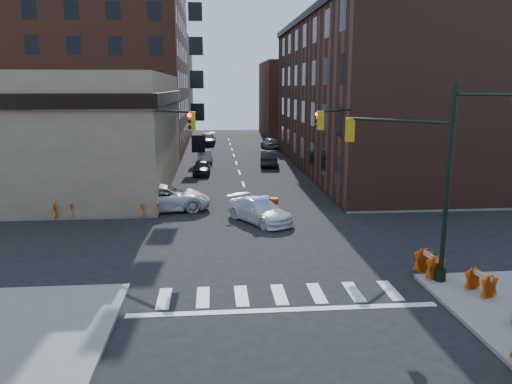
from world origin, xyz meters
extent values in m
plane|color=black|center=(0.00, 0.00, 0.00)|extent=(140.00, 140.00, 0.00)
cube|color=gray|center=(-23.00, 32.75, 0.07)|extent=(34.00, 54.50, 0.15)
cube|color=gray|center=(23.00, 32.75, 0.07)|extent=(34.00, 54.50, 0.15)
cube|color=#948361|center=(-17.00, 16.50, 4.50)|extent=(22.00, 22.00, 9.00)
cube|color=#5E2E1D|center=(-18.50, 40.00, 12.00)|extent=(25.00, 25.00, 24.00)
cube|color=#522B21|center=(13.00, 22.50, 7.00)|extent=(14.00, 34.00, 14.00)
cube|color=brown|center=(-16.00, 62.00, 8.00)|extent=(20.00, 18.00, 16.00)
cube|color=#5E2E1D|center=(14.00, 58.00, 6.00)|extent=(16.00, 16.00, 12.00)
cylinder|color=black|center=(6.80, -6.30, 4.15)|extent=(0.20, 0.20, 8.00)
cylinder|color=black|center=(6.80, -6.30, 0.40)|extent=(0.44, 0.44, 0.50)
cylinder|color=black|center=(5.21, -4.71, 6.65)|extent=(3.27, 3.27, 0.12)
cube|color=#BF8C0C|center=(3.62, -3.12, 6.15)|extent=(0.35, 0.35, 1.05)
sphere|color=#FF0C05|center=(3.77, -2.96, 6.50)|extent=(0.22, 0.22, 0.22)
sphere|color=black|center=(3.77, -2.96, 6.17)|extent=(0.22, 0.22, 0.22)
sphere|color=black|center=(3.77, -2.96, 5.84)|extent=(0.22, 0.22, 0.22)
cylinder|color=black|center=(7.65, -7.15, 7.75)|extent=(1.91, 1.91, 0.10)
cylinder|color=black|center=(-6.80, 6.30, 4.15)|extent=(0.20, 0.20, 8.00)
cylinder|color=black|center=(-6.80, 6.30, 0.40)|extent=(0.44, 0.44, 0.50)
cylinder|color=black|center=(-5.21, 4.71, 6.65)|extent=(3.27, 3.27, 0.12)
cube|color=#BF8C0C|center=(-3.62, 3.12, 6.15)|extent=(0.35, 0.35, 1.05)
sphere|color=#FF0C05|center=(-3.77, 2.96, 6.50)|extent=(0.22, 0.22, 0.22)
sphere|color=black|center=(-3.77, 2.96, 6.17)|extent=(0.22, 0.22, 0.22)
sphere|color=black|center=(-3.77, 2.96, 5.84)|extent=(0.22, 0.22, 0.22)
cylinder|color=black|center=(6.80, 6.30, 4.15)|extent=(0.20, 0.20, 8.00)
cylinder|color=black|center=(6.80, 6.30, 0.40)|extent=(0.44, 0.44, 0.50)
cylinder|color=black|center=(5.21, 4.71, 6.65)|extent=(3.27, 3.27, 0.12)
cube|color=#BF8C0C|center=(3.62, 3.12, 6.15)|extent=(0.35, 0.35, 1.05)
sphere|color=#FF0C05|center=(3.46, 3.27, 6.50)|extent=(0.22, 0.22, 0.22)
sphere|color=black|center=(3.46, 3.27, 6.17)|extent=(0.22, 0.22, 0.22)
sphere|color=black|center=(3.46, 3.27, 5.84)|extent=(0.22, 0.22, 0.22)
cylinder|color=black|center=(7.50, 26.00, 1.45)|extent=(0.24, 0.24, 2.60)
sphere|color=#985B16|center=(7.50, 26.00, 3.50)|extent=(3.00, 3.00, 3.00)
cylinder|color=black|center=(7.50, 34.00, 1.45)|extent=(0.24, 0.24, 2.60)
sphere|color=#985B16|center=(7.50, 34.00, 3.50)|extent=(3.00, 3.00, 3.00)
imported|color=white|center=(0.26, 4.00, 0.71)|extent=(4.26, 5.25, 1.43)
imported|color=white|center=(-5.80, 7.45, 0.86)|extent=(6.53, 3.70, 1.72)
imported|color=black|center=(-3.57, 21.02, 0.67)|extent=(1.67, 3.95, 1.33)
imported|color=gray|center=(-3.38, 28.56, 0.64)|extent=(1.75, 4.03, 1.29)
imported|color=black|center=(-3.24, 45.06, 0.81)|extent=(2.51, 5.68, 1.62)
imported|color=black|center=(3.31, 25.65, 0.81)|extent=(2.32, 5.09, 1.62)
imported|color=gray|center=(5.07, 40.09, 0.78)|extent=(2.39, 4.75, 1.55)
imported|color=black|center=(-7.97, 8.40, 0.98)|extent=(0.73, 0.68, 1.67)
imported|color=black|center=(-8.60, 7.05, 0.99)|extent=(1.03, 0.95, 1.69)
imported|color=#1D232C|center=(-13.00, 9.26, 1.00)|extent=(1.05, 0.58, 1.70)
cylinder|color=#C03909|center=(1.36, 6.00, 0.51)|extent=(0.66, 0.66, 1.02)
cylinder|color=#D4420A|center=(-5.50, 8.12, 0.53)|extent=(0.67, 0.67, 1.06)
camera|label=1|loc=(-2.53, -25.05, 8.05)|focal=35.00mm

